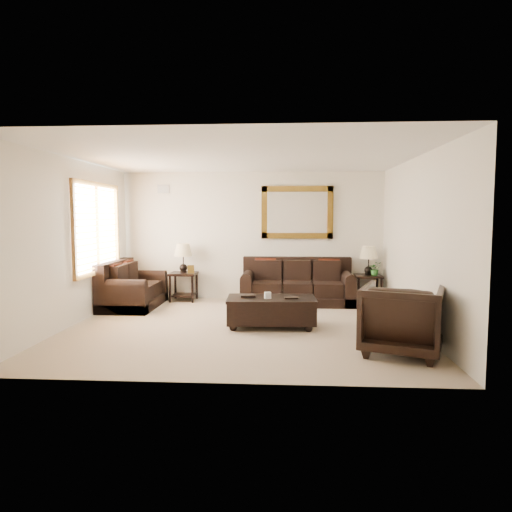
# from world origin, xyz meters

# --- Properties ---
(room) EXTENTS (5.51, 5.01, 2.71)m
(room) POSITION_xyz_m (0.00, 0.00, 1.35)
(room) COLOR #8A715F
(room) RESTS_ON ground
(window) EXTENTS (0.07, 1.96, 1.66)m
(window) POSITION_xyz_m (-2.70, 0.90, 1.55)
(window) COLOR white
(window) RESTS_ON room
(mirror) EXTENTS (1.50, 0.06, 1.10)m
(mirror) POSITION_xyz_m (0.95, 2.47, 1.85)
(mirror) COLOR #553711
(mirror) RESTS_ON room
(air_vent) EXTENTS (0.25, 0.02, 0.18)m
(air_vent) POSITION_xyz_m (-1.90, 2.48, 2.35)
(air_vent) COLOR #999999
(air_vent) RESTS_ON room
(sofa) EXTENTS (2.25, 0.97, 0.92)m
(sofa) POSITION_xyz_m (0.95, 2.06, 0.33)
(sofa) COLOR black
(sofa) RESTS_ON room
(loveseat) EXTENTS (0.95, 1.60, 0.90)m
(loveseat) POSITION_xyz_m (-2.31, 1.46, 0.33)
(loveseat) COLOR black
(loveseat) RESTS_ON room
(end_table_left) EXTENTS (0.54, 0.54, 1.20)m
(end_table_left) POSITION_xyz_m (-1.42, 2.19, 0.78)
(end_table_left) COLOR black
(end_table_left) RESTS_ON room
(end_table_right) EXTENTS (0.53, 0.53, 1.16)m
(end_table_right) POSITION_xyz_m (2.40, 2.20, 0.76)
(end_table_right) COLOR black
(end_table_right) RESTS_ON room
(coffee_table) EXTENTS (1.44, 0.82, 0.60)m
(coffee_table) POSITION_xyz_m (0.48, 0.01, 0.30)
(coffee_table) COLOR black
(coffee_table) RESTS_ON room
(armchair) EXTENTS (1.22, 1.19, 0.99)m
(armchair) POSITION_xyz_m (2.20, -1.31, 0.50)
(armchair) COLOR black
(armchair) RESTS_ON floor
(potted_plant) EXTENTS (0.26, 0.28, 0.22)m
(potted_plant) POSITION_xyz_m (2.52, 2.10, 0.68)
(potted_plant) COLOR #21531C
(potted_plant) RESTS_ON end_table_right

